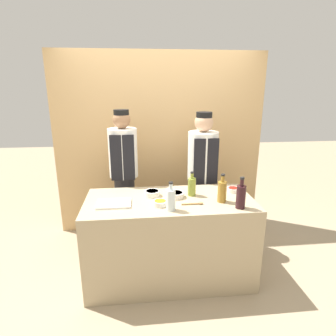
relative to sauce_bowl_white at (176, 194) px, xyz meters
The scene contains 15 objects.
ground_plane 0.91m from the sauce_bowl_white, 145.77° to the right, with size 14.00×14.00×0.00m, color tan.
cabinet_wall 1.19m from the sauce_bowl_white, 93.51° to the left, with size 2.78×0.18×2.40m.
counter 0.48m from the sauce_bowl_white, 145.77° to the right, with size 1.67×0.77×0.88m.
sauce_bowl_white is the anchor object (origin of this frame).
sauce_bowl_red 0.64m from the sauce_bowl_white, ahead, with size 0.14×0.14×0.04m.
sauce_bowl_orange 0.26m from the sauce_bowl_white, 133.36° to the right, with size 0.13×0.13×0.05m.
sauce_bowl_brown 0.24m from the sauce_bowl_white, 165.66° to the left, with size 0.16×0.16×0.06m.
cutting_board 0.63m from the sauce_bowl_white, 168.70° to the right, with size 0.32×0.22×0.02m.
bottle_clear 0.32m from the sauce_bowl_white, 106.49° to the right, with size 0.08×0.08×0.27m.
bottle_wine 0.65m from the sauce_bowl_white, 30.03° to the right, with size 0.09×0.09×0.30m.
bottle_oil 0.18m from the sauce_bowl_white, 12.17° to the left, with size 0.08×0.08×0.25m.
bottle_vinegar 0.46m from the sauce_bowl_white, 20.43° to the right, with size 0.09×0.09×0.28m.
wooden_spoon 0.25m from the sauce_bowl_white, 53.02° to the right, with size 0.21×0.04×0.02m.
chef_left 0.81m from the sauce_bowl_white, 132.30° to the left, with size 0.33×0.33×1.71m.
chef_right 0.72m from the sauce_bowl_white, 56.01° to the left, with size 0.36×0.36×1.68m.
Camera 1 is at (-0.29, -2.58, 1.97)m, focal length 30.00 mm.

